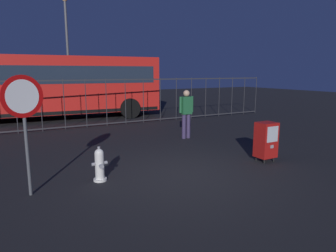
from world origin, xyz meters
TOP-DOWN VIEW (x-y plane):
  - ground_plane at (0.00, 0.00)m, footprint 60.00×60.00m
  - fire_hydrant at (-1.71, 0.52)m, footprint 0.33×0.31m
  - newspaper_box_primary at (2.43, -0.13)m, footprint 0.48×0.42m
  - stop_sign at (-3.07, 0.40)m, footprint 0.71×0.31m
  - pedestrian at (2.10, 3.18)m, footprint 0.55×0.22m
  - fence_barrier at (0.00, 6.88)m, footprint 18.03×0.04m
  - bus_near at (-1.50, 9.88)m, footprint 10.65×3.38m
  - street_light_near_right at (0.03, 12.55)m, footprint 0.32×0.32m

SIDE VIEW (x-z plane):
  - ground_plane at x=0.00m, z-range 0.00..0.00m
  - fire_hydrant at x=-1.71m, z-range -0.02..0.72m
  - newspaper_box_primary at x=2.43m, z-range 0.06..1.08m
  - pedestrian at x=2.10m, z-range 0.11..1.78m
  - fence_barrier at x=0.00m, z-range 0.02..2.02m
  - stop_sign at x=-3.07m, z-range 0.49..2.72m
  - bus_near at x=-1.50m, z-range 0.21..3.21m
  - street_light_near_right at x=0.03m, z-range 0.55..6.95m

